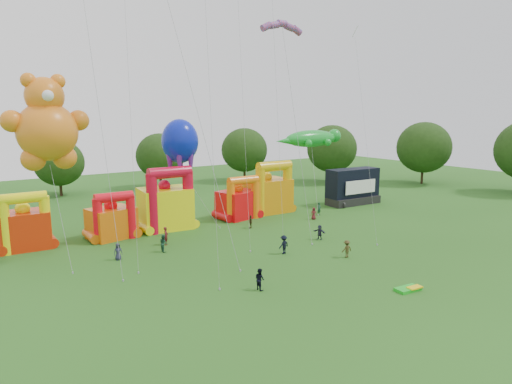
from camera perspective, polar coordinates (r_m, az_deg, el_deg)
ground at (r=33.11m, az=14.01°, el=-14.02°), size 160.00×160.00×0.00m
tree_ring at (r=30.67m, az=12.20°, el=-3.53°), size 122.56×124.65×12.07m
bouncy_castle_0 at (r=50.05m, az=-26.96°, el=-3.90°), size 4.75×3.89×5.79m
bouncy_castle_1 at (r=50.79m, az=-17.54°, el=-3.36°), size 5.09×4.41×5.12m
bouncy_castle_2 at (r=53.14m, az=-11.16°, el=-1.62°), size 5.97×4.98×7.30m
bouncy_castle_3 at (r=57.43m, az=-2.18°, el=-1.23°), size 5.29×4.59×5.49m
bouncy_castle_4 at (r=60.79m, az=1.54°, el=-0.09°), size 5.76×4.66×6.98m
stage_trailer at (r=67.67m, az=12.01°, el=0.63°), size 8.28×3.46×5.22m
teddy_bear_kite at (r=42.55m, az=-24.52°, el=6.35°), size 7.01×6.13×16.55m
gecko_kite at (r=63.86m, az=7.26°, el=2.81°), size 11.93×9.13×10.81m
octopus_kite at (r=53.29m, az=-8.37°, el=2.92°), size 5.14×6.02×12.59m
parafoil_kites at (r=38.86m, az=-8.97°, el=9.64°), size 24.18×8.71×31.95m
diamond_kites at (r=42.70m, az=-1.56°, el=13.69°), size 25.37×13.54×37.56m
folded_kite_bundle at (r=37.00m, az=18.55°, el=-11.40°), size 2.08×1.24×0.31m
spectator_0 at (r=43.56m, az=-16.87°, el=-7.15°), size 0.77×0.51×1.56m
spectator_1 at (r=47.12m, az=-11.19°, el=-5.41°), size 0.77×0.81×1.86m
spectator_2 at (r=44.94m, az=-11.49°, el=-6.30°), size 0.65×0.83×1.68m
spectator_3 at (r=43.50m, az=3.49°, el=-6.58°), size 1.27×0.87×1.80m
spectator_4 at (r=52.76m, az=-0.69°, el=-3.73°), size 0.70×0.97×1.53m
spectator_5 at (r=48.64m, az=7.95°, el=-5.00°), size 0.90×1.52×1.57m
spectator_6 at (r=57.37m, az=7.23°, el=-2.68°), size 0.89×0.81×1.53m
spectator_7 at (r=59.87m, az=7.90°, el=-2.09°), size 0.69×0.54×1.68m
spectator_8 at (r=35.06m, az=0.47°, el=-10.84°), size 0.66×0.84×1.68m
spectator_9 at (r=43.21m, az=11.27°, el=-6.98°), size 1.10×0.69×1.65m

